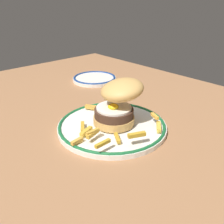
# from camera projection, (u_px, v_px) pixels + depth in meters

# --- Properties ---
(ground_plane) EXTENTS (1.34, 0.98, 0.04)m
(ground_plane) POSITION_uv_depth(u_px,v_px,m) (111.00, 128.00, 0.68)
(ground_plane) COLOR #9C6B46
(dinner_plate) EXTENTS (0.27, 0.27, 0.02)m
(dinner_plate) POSITION_uv_depth(u_px,v_px,m) (112.00, 126.00, 0.63)
(dinner_plate) COLOR white
(dinner_plate) RESTS_ON ground_plane
(burger) EXTENTS (0.14, 0.14, 0.12)m
(burger) POSITION_uv_depth(u_px,v_px,m) (118.00, 102.00, 0.61)
(burger) COLOR tan
(burger) RESTS_ON dinner_plate
(fries_pile) EXTENTS (0.24, 0.24, 0.03)m
(fries_pile) POSITION_uv_depth(u_px,v_px,m) (109.00, 126.00, 0.60)
(fries_pile) COLOR gold
(fries_pile) RESTS_ON dinner_plate
(side_plate) EXTENTS (0.17, 0.17, 0.02)m
(side_plate) POSITION_uv_depth(u_px,v_px,m) (95.00, 79.00, 0.98)
(side_plate) COLOR white
(side_plate) RESTS_ON ground_plane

